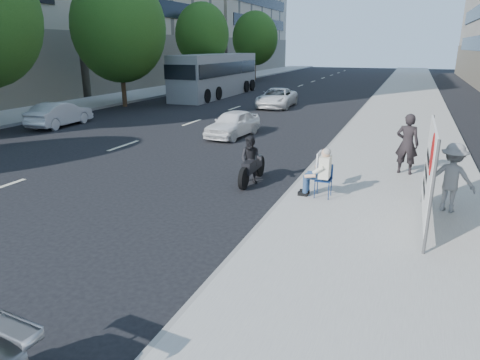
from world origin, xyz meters
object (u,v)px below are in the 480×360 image
at_px(seated_protester, 320,169).
at_px(protest_banner, 429,170).
at_px(jogger, 452,178).
at_px(bus, 217,75).
at_px(pedestrian_woman, 407,144).
at_px(white_sedan_far, 277,98).
at_px(white_sedan_mid, 60,114).
at_px(motorcycle, 251,162).
at_px(white_sedan_near, 233,124).

relative_size(seated_protester, protest_banner, 0.43).
distance_m(jogger, bus, 26.98).
bearing_deg(pedestrian_woman, white_sedan_far, -49.38).
xyz_separation_m(white_sedan_mid, white_sedan_far, (8.20, 10.84, 0.01)).
bearing_deg(motorcycle, bus, 115.74).
distance_m(seated_protester, pedestrian_woman, 3.68).
bearing_deg(white_sedan_near, white_sedan_far, 101.47).
xyz_separation_m(white_sedan_near, white_sedan_far, (-0.98, 10.02, 0.03)).
bearing_deg(white_sedan_far, jogger, -63.73).
height_order(protest_banner, white_sedan_near, protest_banner).
distance_m(seated_protester, white_sedan_far, 18.18).
height_order(motorcycle, bus, bus).
bearing_deg(seated_protester, white_sedan_far, 110.36).
xyz_separation_m(motorcycle, bus, (-10.72, 20.99, 1.00)).
height_order(jogger, protest_banner, protest_banner).
height_order(jogger, pedestrian_woman, pedestrian_woman).
bearing_deg(seated_protester, jogger, 1.81).
relative_size(jogger, white_sedan_mid, 0.44).
relative_size(white_sedan_near, motorcycle, 1.68).
bearing_deg(protest_banner, white_sedan_far, 116.03).
height_order(pedestrian_woman, protest_banner, protest_banner).
bearing_deg(white_sedan_near, protest_banner, -39.87).
xyz_separation_m(jogger, white_sedan_near, (-8.41, 6.93, -0.39)).
xyz_separation_m(seated_protester, bus, (-12.91, 21.83, 0.76)).
bearing_deg(white_sedan_far, bus, 141.29).
distance_m(seated_protester, motorcycle, 2.36).
distance_m(seated_protester, white_sedan_mid, 15.79).
distance_m(protest_banner, white_sedan_near, 11.26).
relative_size(white_sedan_near, bus, 0.28).
distance_m(white_sedan_near, white_sedan_mid, 9.22).
distance_m(jogger, white_sedan_mid, 18.63).
height_order(seated_protester, pedestrian_woman, pedestrian_woman).
relative_size(white_sedan_far, motorcycle, 2.18).
xyz_separation_m(jogger, white_sedan_mid, (-17.59, 6.11, -0.36)).
relative_size(pedestrian_woman, white_sedan_far, 0.41).
bearing_deg(bus, jogger, -54.41).
xyz_separation_m(jogger, bus, (-15.98, 21.73, 0.66)).
distance_m(protest_banner, white_sedan_mid, 18.51).
relative_size(seated_protester, motorcycle, 0.64).
bearing_deg(white_sedan_mid, motorcycle, 152.17).
distance_m(jogger, white_sedan_near, 10.90).
xyz_separation_m(seated_protester, white_sedan_far, (-6.33, 17.05, -0.25)).
relative_size(protest_banner, white_sedan_far, 0.69).
height_order(white_sedan_far, bus, bus).
distance_m(white_sedan_near, motorcycle, 6.94).
bearing_deg(white_sedan_far, protest_banner, -66.70).
bearing_deg(bus, white_sedan_mid, -96.63).
bearing_deg(motorcycle, white_sedan_near, 115.70).
relative_size(jogger, bus, 0.14).
height_order(pedestrian_woman, white_sedan_far, pedestrian_woman).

